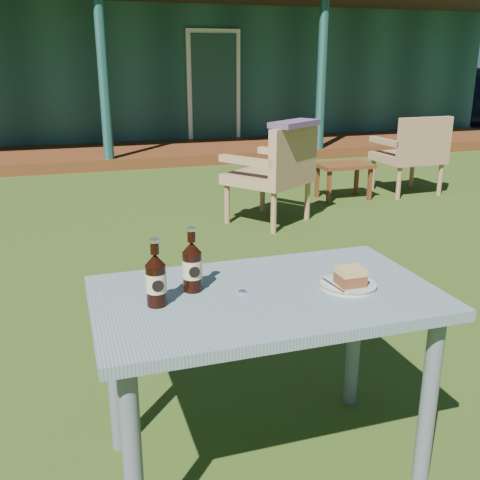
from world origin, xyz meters
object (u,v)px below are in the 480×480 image
object	(u,v)px
cafe_table	(266,318)
cola_bottle_far	(156,279)
car_near	(474,95)
side_table	(344,169)
plate	(348,284)
cola_bottle_near	(192,266)
armchair_left	(276,169)
armchair_right	(413,151)
cake_slice	(350,276)

from	to	relation	value
cafe_table	cola_bottle_far	bearing A→B (deg)	178.75
car_near	side_table	xyz separation A→B (m)	(-6.33, -5.67, -0.38)
plate	cola_bottle_near	size ratio (longest dim) A/B	0.88
car_near	armchair_left	xyz separation A→B (m)	(-7.41, -6.36, -0.20)
car_near	side_table	size ratio (longest dim) A/B	7.04
cafe_table	armchair_left	world-z (taller)	armchair_left
plate	side_table	distance (m)	4.40
cola_bottle_far	car_near	bearing A→B (deg)	46.36
cola_bottle_far	armchair_right	bearing A→B (deg)	46.72
cafe_table	cake_slice	world-z (taller)	cake_slice
cola_bottle_far	plate	bearing A→B (deg)	-4.18
cake_slice	side_table	xyz separation A→B (m)	(2.05, 3.89, -0.42)
cola_bottle_near	armchair_right	world-z (taller)	cola_bottle_near
cafe_table	plate	bearing A→B (deg)	-7.88
cafe_table	armchair_right	xyz separation A→B (m)	(3.19, 3.80, -0.11)
plate	armchair_left	world-z (taller)	armchair_left
car_near	cola_bottle_far	world-z (taller)	car_near
cola_bottle_far	side_table	size ratio (longest dim) A/B	0.38
armchair_right	side_table	distance (m)	0.87
cola_bottle_far	side_table	bearing A→B (deg)	54.57
plate	armchair_left	xyz separation A→B (m)	(0.97, 3.19, -0.21)
cola_bottle_near	side_table	xyz separation A→B (m)	(2.58, 3.74, -0.47)
armchair_left	side_table	bearing A→B (deg)	32.64
cola_bottle_far	side_table	distance (m)	4.72
cake_slice	side_table	distance (m)	4.42
cafe_table	cola_bottle_near	size ratio (longest dim) A/B	5.19
plate	armchair_right	bearing A→B (deg)	53.03
cafe_table	plate	distance (m)	0.32
cola_bottle_far	cafe_table	bearing A→B (deg)	-1.25
plate	cake_slice	world-z (taller)	cake_slice
cola_bottle_near	armchair_left	bearing A→B (deg)	63.77
cake_slice	cola_bottle_near	xyz separation A→B (m)	(-0.54, 0.15, 0.05)
car_near	cola_bottle_near	size ratio (longest dim) A/B	18.30
cola_bottle_far	side_table	xyz separation A→B (m)	(2.72, 3.83, -0.47)
cake_slice	armchair_right	world-z (taller)	armchair_right
cola_bottle_far	armchair_right	size ratio (longest dim) A/B	0.26
armchair_right	plate	bearing A→B (deg)	-126.97
car_near	armchair_right	world-z (taller)	car_near
plate	cola_bottle_far	size ratio (longest dim) A/B	0.89
cola_bottle_near	car_near	bearing A→B (deg)	46.55
plate	side_table	world-z (taller)	plate
car_near	armchair_left	size ratio (longest dim) A/B	4.54
plate	cola_bottle_near	xyz separation A→B (m)	(-0.54, 0.13, 0.08)
cafe_table	cola_bottle_far	size ratio (longest dim) A/B	5.23
car_near	armchair_right	distance (m)	7.91
armchair_left	plate	bearing A→B (deg)	-106.84
cafe_table	car_near	bearing A→B (deg)	47.61
car_near	cafe_table	xyz separation A→B (m)	(-8.67, -9.50, -0.10)
cafe_table	cake_slice	xyz separation A→B (m)	(0.30, -0.06, 0.15)
car_near	armchair_left	bearing A→B (deg)	136.29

